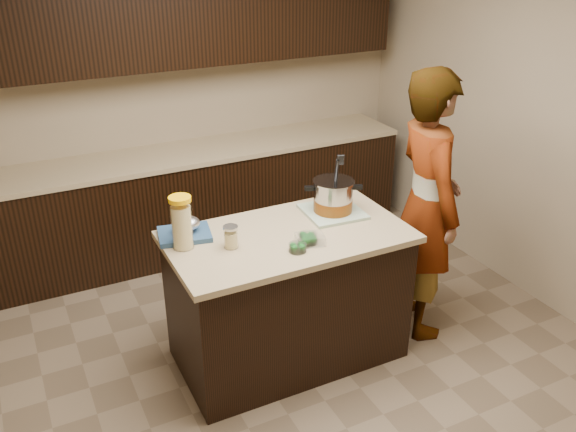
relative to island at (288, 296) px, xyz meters
name	(u,v)px	position (x,y,z in m)	size (l,w,h in m)	color
ground_plane	(288,353)	(0.00, 0.00, -0.45)	(4.00, 4.00, 0.00)	brown
room_shell	(288,101)	(0.00, 0.00, 1.26)	(4.04, 4.04, 2.72)	tan
back_cabinets	(195,144)	(0.00, 1.74, 0.49)	(3.60, 0.63, 2.33)	black
island	(288,296)	(0.00, 0.00, 0.00)	(1.46, 0.81, 0.90)	black
dish_towel	(333,212)	(0.39, 0.13, 0.46)	(0.36, 0.36, 0.02)	#58845B
stock_pot	(333,198)	(0.39, 0.13, 0.56)	(0.35, 0.35, 0.37)	#B7B7BC
lemonade_pitcher	(182,224)	(-0.62, 0.12, 0.59)	(0.14, 0.14, 0.31)	#D2BF80
mason_jar	(231,237)	(-0.37, 0.00, 0.51)	(0.11, 0.11, 0.14)	#D2BF80
broccoli_tub_left	(308,238)	(0.06, -0.15, 0.47)	(0.14, 0.14, 0.05)	silver
broccoli_tub_right	(298,248)	(-0.05, -0.22, 0.47)	(0.12, 0.12, 0.05)	silver
broccoli_tub_rect	(310,240)	(0.06, -0.17, 0.47)	(0.18, 0.15, 0.06)	silver
blue_tray	(186,230)	(-0.56, 0.24, 0.49)	(0.35, 0.30, 0.12)	navy
person	(427,206)	(0.98, -0.08, 0.46)	(0.67, 0.44, 1.83)	gray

